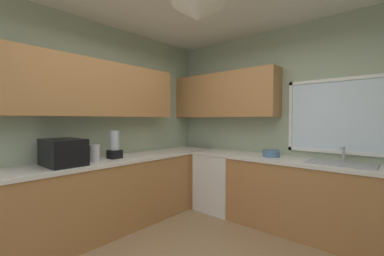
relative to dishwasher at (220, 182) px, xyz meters
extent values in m
cube|color=#9EAD8E|center=(0.86, 0.37, 0.93)|extent=(3.78, 0.06, 2.71)
cube|color=#9EAD8E|center=(-1.00, -1.57, 0.93)|extent=(0.06, 3.95, 2.71)
cube|color=silver|center=(1.63, 0.34, 1.03)|extent=(1.29, 0.02, 0.86)
cube|color=white|center=(1.63, 0.33, 1.47)|extent=(1.37, 0.04, 0.04)
cube|color=white|center=(1.63, 0.33, 0.58)|extent=(1.37, 0.04, 0.04)
cube|color=white|center=(0.97, 0.33, 1.03)|extent=(0.04, 0.04, 0.94)
cube|color=#AD7542|center=(-0.81, -1.77, 1.37)|extent=(0.32, 2.68, 0.70)
cube|color=#AD7542|center=(-0.06, 0.18, 1.37)|extent=(1.81, 0.32, 0.70)
cone|color=silver|center=(0.86, -1.57, 1.86)|extent=(0.44, 0.44, 0.14)
cube|color=#AD7542|center=(-0.66, -1.57, 0.00)|extent=(0.62, 3.53, 0.87)
cube|color=silver|center=(-0.66, -1.57, 0.46)|extent=(0.65, 3.56, 0.04)
cube|color=#AD7542|center=(1.07, 0.03, 0.00)|extent=(2.84, 0.62, 0.87)
cube|color=silver|center=(1.07, 0.03, 0.46)|extent=(2.87, 0.65, 0.04)
cube|color=white|center=(0.00, 0.00, 0.00)|extent=(0.60, 0.60, 0.86)
cube|color=black|center=(-0.66, -2.06, 0.62)|extent=(0.48, 0.36, 0.29)
cylinder|color=#B7B7BC|center=(-0.64, -1.71, 0.58)|extent=(0.13, 0.13, 0.20)
cube|color=#9EA0A5|center=(1.63, 0.03, 0.48)|extent=(0.68, 0.40, 0.02)
cylinder|color=#B7B7BC|center=(1.63, 0.19, 0.57)|extent=(0.03, 0.03, 0.18)
cylinder|color=#B7B7BC|center=(1.63, 0.09, 0.65)|extent=(0.02, 0.20, 0.02)
cylinder|color=#4C7099|center=(0.82, 0.03, 0.52)|extent=(0.22, 0.22, 0.09)
cube|color=black|center=(-0.66, -1.43, 0.53)|extent=(0.15, 0.15, 0.11)
cylinder|color=#B2BCC6|center=(-0.66, -1.43, 0.71)|extent=(0.12, 0.12, 0.25)
camera|label=1|loc=(2.15, -3.14, 0.98)|focal=22.75mm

